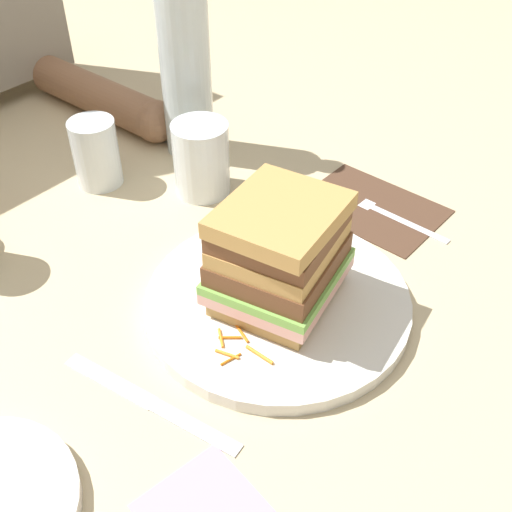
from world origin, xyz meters
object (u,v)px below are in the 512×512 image
main_plate (278,302)px  sandwich (279,254)px  fork (387,212)px  water_bottle (185,59)px  napkin_dark (372,207)px  juice_glass (202,162)px  knife (154,404)px  empty_tumbler_1 (96,153)px

main_plate → sandwich: 0.07m
sandwich → fork: (0.22, -0.00, -0.07)m
sandwich → water_bottle: 0.36m
main_plate → napkin_dark: size_ratio=1.65×
juice_glass → sandwich: bearing=-117.6°
knife → juice_glass: size_ratio=2.05×
napkin_dark → empty_tumbler_1: size_ratio=1.88×
main_plate → juice_glass: juice_glass is taller
sandwich → knife: 0.19m
sandwich → empty_tumbler_1: bearing=83.7°
fork → water_bottle: water_bottle is taller
empty_tumbler_1 → juice_glass: bearing=-58.2°
napkin_dark → juice_glass: size_ratio=1.76×
sandwich → napkin_dark: (0.22, 0.02, -0.07)m
water_bottle → empty_tumbler_1: size_ratio=3.36×
water_bottle → empty_tumbler_1: 0.17m
sandwich → fork: size_ratio=0.91×
main_plate → water_bottle: size_ratio=0.92×
water_bottle → sandwich: bearing=-120.8°
sandwich → water_bottle: bearing=59.2°
main_plate → water_bottle: bearing=59.2°
water_bottle → juice_glass: bearing=-127.8°
sandwich → knife: sandwich is taller
napkin_dark → juice_glass: 0.23m
fork → napkin_dark: bearing=88.3°
sandwich → juice_glass: (0.11, 0.21, -0.03)m
main_plate → sandwich: bearing=-139.4°
knife → empty_tumbler_1: empty_tumbler_1 is taller
sandwich → napkin_dark: 0.23m
fork → juice_glass: size_ratio=1.70×
juice_glass → water_bottle: bearing=52.2°
main_plate → juice_glass: size_ratio=2.91×
juice_glass → water_bottle: (0.07, 0.09, 0.09)m
napkin_dark → fork: fork is taller
juice_glass → empty_tumbler_1: bearing=121.8°
knife → water_bottle: water_bottle is taller
sandwich → empty_tumbler_1: 0.34m
fork → knife: bearing=177.9°
fork → knife: size_ratio=0.83×
sandwich → knife: size_ratio=0.76×
napkin_dark → knife: size_ratio=0.86×
juice_glass → knife: bearing=-144.3°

